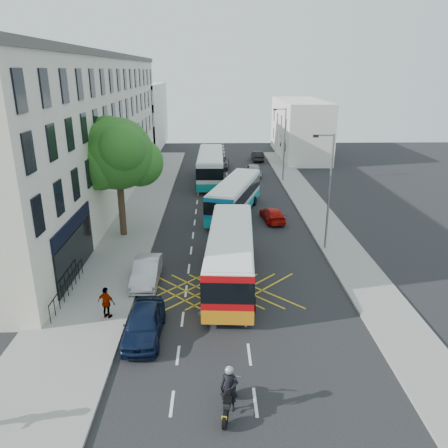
{
  "coord_description": "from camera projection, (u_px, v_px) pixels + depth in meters",
  "views": [
    {
      "loc": [
        -1.51,
        -16.49,
        12.07
      ],
      "look_at": [
        -0.88,
        11.37,
        2.2
      ],
      "focal_mm": 35.0,
      "sensor_mm": 36.0,
      "label": 1
    }
  ],
  "objects": [
    {
      "name": "lamp_near",
      "position": [
        328.0,
        186.0,
        29.5
      ],
      "size": [
        1.45,
        0.15,
        8.0
      ],
      "color": "slate",
      "rests_on": "pavement_right"
    },
    {
      "name": "parked_car_blue",
      "position": [
        144.0,
        323.0,
        20.66
      ],
      "size": [
        1.74,
        4.31,
        1.47
      ],
      "primitive_type": "imported",
      "rotation": [
        0.0,
        0.0,
        -0.0
      ],
      "color": "#0C1833",
      "rests_on": "ground"
    },
    {
      "name": "building_right",
      "position": [
        300.0,
        128.0,
        63.73
      ],
      "size": [
        6.0,
        18.0,
        8.0
      ],
      "primitive_type": "cube",
      "color": "silver",
      "rests_on": "ground"
    },
    {
      "name": "bus_far",
      "position": [
        211.0,
        166.0,
        49.19
      ],
      "size": [
        3.08,
        11.96,
        3.36
      ],
      "rotation": [
        0.0,
        0.0,
        -0.01
      ],
      "color": "silver",
      "rests_on": "ground"
    },
    {
      "name": "bus_near",
      "position": [
        231.0,
        255.0,
        25.98
      ],
      "size": [
        3.31,
        11.33,
        3.15
      ],
      "rotation": [
        0.0,
        0.0,
        -0.06
      ],
      "color": "silver",
      "rests_on": "ground"
    },
    {
      "name": "bus_mid",
      "position": [
        235.0,
        197.0,
        38.32
      ],
      "size": [
        5.35,
        10.77,
        2.96
      ],
      "rotation": [
        0.0,
        0.0,
        -0.29
      ],
      "color": "silver",
      "rests_on": "ground"
    },
    {
      "name": "distant_car_grey",
      "position": [
        219.0,
        162.0,
        56.66
      ],
      "size": [
        2.62,
        5.25,
        1.43
      ],
      "primitive_type": "imported",
      "rotation": [
        0.0,
        0.0,
        -0.05
      ],
      "color": "#3E4246",
      "rests_on": "ground"
    },
    {
      "name": "distant_car_silver",
      "position": [
        253.0,
        170.0,
        52.4
      ],
      "size": [
        1.88,
        4.41,
        1.48
      ],
      "primitive_type": "imported",
      "rotation": [
        0.0,
        0.0,
        3.17
      ],
      "color": "#9FA1A6",
      "rests_on": "ground"
    },
    {
      "name": "motorbike",
      "position": [
        229.0,
        391.0,
        15.99
      ],
      "size": [
        0.84,
        2.28,
        2.05
      ],
      "rotation": [
        0.0,
        0.0,
        -0.21
      ],
      "color": "black",
      "rests_on": "ground"
    },
    {
      "name": "terrace_far",
      "position": [
        136.0,
        117.0,
        69.47
      ],
      "size": [
        8.0,
        20.0,
        10.0
      ],
      "primitive_type": "cube",
      "color": "silver",
      "rests_on": "ground"
    },
    {
      "name": "railings",
      "position": [
        67.0,
        287.0,
        24.15
      ],
      "size": [
        0.08,
        5.6,
        1.14
      ],
      "primitive_type": null,
      "color": "black",
      "rests_on": "pavement_left"
    },
    {
      "name": "ground",
      "position": [
        249.0,
        354.0,
        19.6
      ],
      "size": [
        120.0,
        120.0,
        0.0
      ],
      "primitive_type": "plane",
      "color": "black",
      "rests_on": "ground"
    },
    {
      "name": "pavement_left",
      "position": [
        124.0,
        235.0,
        33.53
      ],
      "size": [
        5.0,
        70.0,
        0.15
      ],
      "primitive_type": "cube",
      "color": "gray",
      "rests_on": "ground"
    },
    {
      "name": "red_hatchback",
      "position": [
        273.0,
        214.0,
        36.73
      ],
      "size": [
        2.05,
        4.08,
        1.14
      ],
      "primitive_type": "imported",
      "rotation": [
        0.0,
        0.0,
        3.26
      ],
      "color": "#AE0C07",
      "rests_on": "ground"
    },
    {
      "name": "terrace_main",
      "position": [
        79.0,
        131.0,
        40.13
      ],
      "size": [
        8.3,
        45.0,
        13.5
      ],
      "color": "beige",
      "rests_on": "ground"
    },
    {
      "name": "pavement_right",
      "position": [
        331.0,
        233.0,
        33.87
      ],
      "size": [
        3.0,
        70.0,
        0.15
      ],
      "primitive_type": "cube",
      "color": "gray",
      "rests_on": "ground"
    },
    {
      "name": "street_tree",
      "position": [
        117.0,
        155.0,
        31.42
      ],
      "size": [
        6.3,
        5.7,
        8.8
      ],
      "color": "#382619",
      "rests_on": "pavement_left"
    },
    {
      "name": "parked_car_silver",
      "position": [
        147.0,
        271.0,
        26.03
      ],
      "size": [
        1.53,
        4.29,
        1.41
      ],
      "primitive_type": "imported",
      "rotation": [
        0.0,
        0.0,
        0.01
      ],
      "color": "#B6B7BF",
      "rests_on": "ground"
    },
    {
      "name": "lamp_far",
      "position": [
        284.0,
        141.0,
        48.34
      ],
      "size": [
        1.45,
        0.15,
        8.0
      ],
      "color": "slate",
      "rests_on": "pavement_right"
    },
    {
      "name": "pedestrian_far",
      "position": [
        106.0,
        303.0,
        21.97
      ],
      "size": [
        1.07,
        0.75,
        1.68
      ],
      "primitive_type": "imported",
      "rotation": [
        0.0,
        0.0,
        2.76
      ],
      "color": "gray",
      "rests_on": "pavement_left"
    },
    {
      "name": "distant_car_dark",
      "position": [
        257.0,
        156.0,
        61.12
      ],
      "size": [
        1.54,
        4.14,
        1.35
      ],
      "primitive_type": "imported",
      "rotation": [
        0.0,
        0.0,
        3.17
      ],
      "color": "black",
      "rests_on": "ground"
    }
  ]
}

